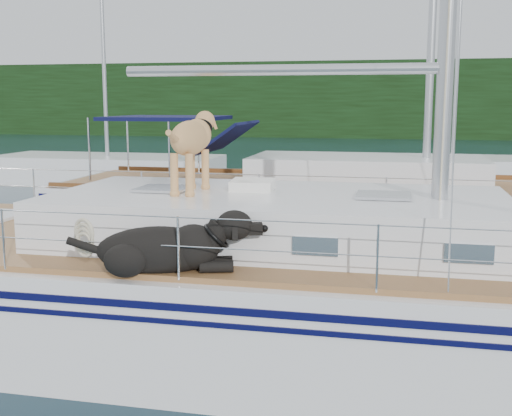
# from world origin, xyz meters

# --- Properties ---
(ground) EXTENTS (120.00, 120.00, 0.00)m
(ground) POSITION_xyz_m (0.00, 0.00, 0.00)
(ground) COLOR black
(ground) RESTS_ON ground
(tree_line) EXTENTS (90.00, 3.00, 6.00)m
(tree_line) POSITION_xyz_m (0.00, 45.00, 3.00)
(tree_line) COLOR black
(tree_line) RESTS_ON ground
(shore_bank) EXTENTS (92.00, 1.00, 1.20)m
(shore_bank) POSITION_xyz_m (0.00, 46.20, 0.60)
(shore_bank) COLOR #595147
(shore_bank) RESTS_ON ground
(main_sailboat) EXTENTS (12.00, 3.95, 14.01)m
(main_sailboat) POSITION_xyz_m (0.09, -0.01, 0.68)
(main_sailboat) COLOR white
(main_sailboat) RESTS_ON ground
(neighbor_sailboat) EXTENTS (11.00, 3.50, 13.30)m
(neighbor_sailboat) POSITION_xyz_m (0.42, 6.37, 0.63)
(neighbor_sailboat) COLOR white
(neighbor_sailboat) RESTS_ON ground
(bg_boat_west) EXTENTS (8.00, 3.00, 11.65)m
(bg_boat_west) POSITION_xyz_m (-8.00, 14.00, 0.45)
(bg_boat_west) COLOR white
(bg_boat_west) RESTS_ON ground
(bg_boat_center) EXTENTS (7.20, 3.00, 11.65)m
(bg_boat_center) POSITION_xyz_m (4.00, 16.00, 0.45)
(bg_boat_center) COLOR white
(bg_boat_center) RESTS_ON ground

